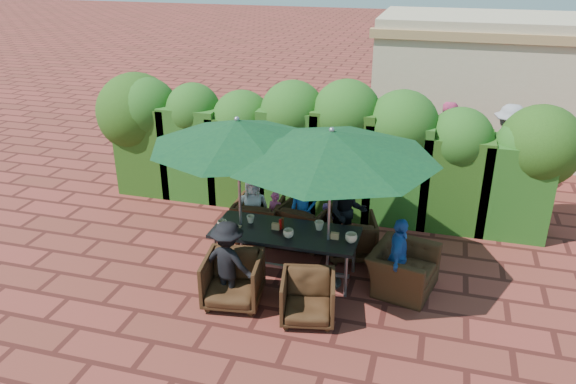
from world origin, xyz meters
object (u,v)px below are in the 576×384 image
(chair_far_left, at_px, (259,217))
(chair_near_left, at_px, (233,278))
(dining_table, at_px, (285,236))
(chair_near_right, at_px, (308,296))
(umbrella_left, at_px, (237,133))
(umbrella_right, at_px, (331,145))
(chair_far_right, at_px, (352,235))
(chair_far_mid, at_px, (305,221))
(chair_end_right, at_px, (403,263))

(chair_far_left, distance_m, chair_near_left, 1.96)
(dining_table, height_order, chair_near_right, dining_table)
(umbrella_left, bearing_deg, umbrella_right, -5.46)
(umbrella_left, relative_size, chair_far_right, 3.38)
(chair_far_mid, relative_size, chair_far_right, 1.04)
(umbrella_right, xyz_separation_m, chair_far_left, (-1.45, 1.10, -1.82))
(chair_far_left, bearing_deg, chair_near_left, 95.95)
(chair_near_left, bearing_deg, chair_near_right, -12.68)
(dining_table, xyz_separation_m, chair_end_right, (1.77, 0.09, -0.24))
(umbrella_right, relative_size, chair_far_right, 3.89)
(dining_table, distance_m, umbrella_right, 1.68)
(chair_far_mid, bearing_deg, umbrella_left, 65.21)
(chair_far_mid, relative_size, chair_end_right, 0.81)
(umbrella_right, height_order, chair_near_right, umbrella_right)
(chair_far_mid, relative_size, chair_near_right, 1.09)
(dining_table, distance_m, chair_near_left, 1.08)
(chair_near_right, bearing_deg, chair_near_left, 163.49)
(chair_far_mid, xyz_separation_m, chair_far_right, (0.83, -0.22, -0.02))
(chair_far_mid, xyz_separation_m, chair_near_right, (0.56, -2.08, -0.03))
(umbrella_left, distance_m, chair_near_right, 2.52)
(umbrella_right, xyz_separation_m, chair_near_left, (-1.18, -0.84, -1.81))
(umbrella_right, distance_m, chair_far_left, 2.57)
(dining_table, distance_m, chair_end_right, 1.79)
(chair_far_left, height_order, chair_near_left, chair_near_left)
(umbrella_left, height_order, chair_far_left, umbrella_left)
(chair_far_mid, relative_size, chair_near_left, 0.99)
(umbrella_left, xyz_separation_m, chair_far_left, (-0.04, 0.96, -1.81))
(umbrella_right, height_order, chair_far_right, umbrella_right)
(umbrella_right, distance_m, chair_far_right, 2.05)
(umbrella_right, bearing_deg, umbrella_left, 174.54)
(chair_near_right, bearing_deg, chair_end_right, 31.87)
(chair_end_right, bearing_deg, dining_table, 105.78)
(umbrella_right, bearing_deg, chair_far_left, 142.91)
(chair_near_left, bearing_deg, dining_table, 53.36)
(umbrella_left, xyz_separation_m, chair_far_right, (1.62, 0.78, -1.83))
(chair_far_left, bearing_deg, chair_end_right, 157.97)
(chair_end_right, bearing_deg, chair_near_left, 126.76)
(chair_near_right, bearing_deg, chair_far_left, 112.57)
(chair_far_left, bearing_deg, umbrella_right, 140.89)
(chair_near_left, relative_size, chair_end_right, 0.82)
(chair_near_right, bearing_deg, chair_far_right, 70.00)
(umbrella_right, bearing_deg, chair_near_right, -93.95)
(dining_table, xyz_separation_m, umbrella_left, (-0.74, 0.06, 1.54))
(dining_table, bearing_deg, chair_near_left, -118.80)
(dining_table, distance_m, umbrella_left, 1.71)
(umbrella_left, height_order, chair_near_right, umbrella_left)
(chair_near_right, bearing_deg, umbrella_left, 129.72)
(umbrella_left, height_order, chair_far_right, umbrella_left)
(chair_near_right, height_order, chair_end_right, chair_end_right)
(chair_far_right, distance_m, chair_near_left, 2.24)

